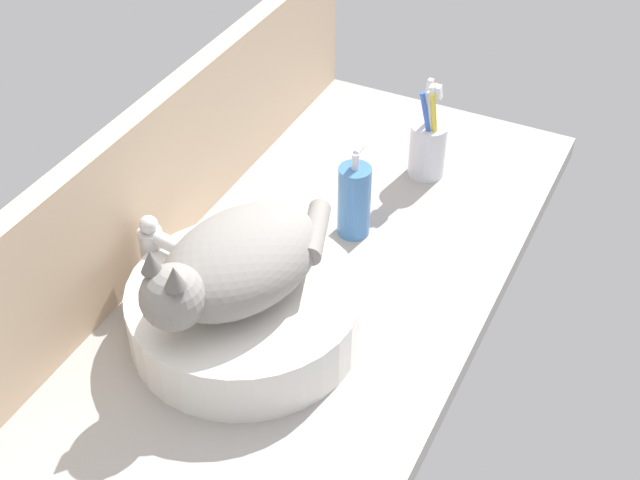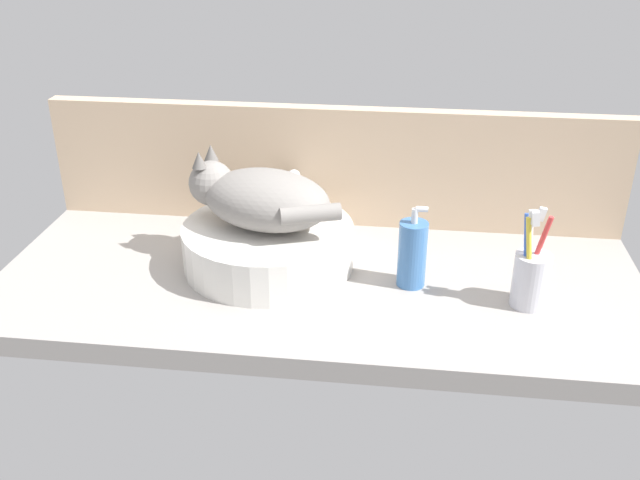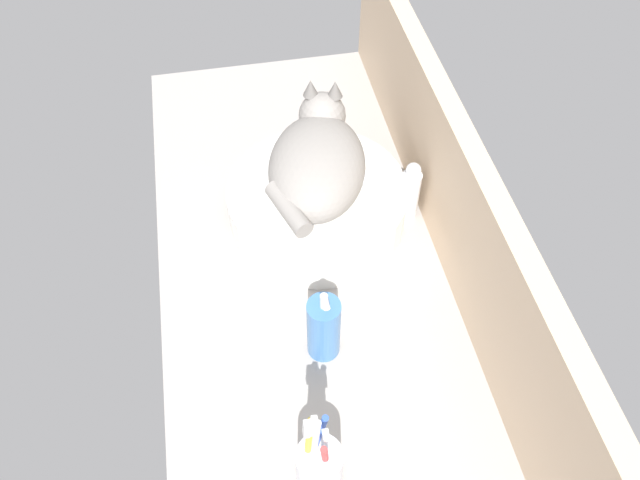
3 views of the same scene
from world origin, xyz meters
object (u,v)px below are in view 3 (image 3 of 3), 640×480
Objects in this scene: sink_basin at (317,204)px; toothbrush_cup at (319,466)px; faucet at (404,189)px; soap_dispenser at (324,328)px; cat at (317,160)px.

sink_basin is 1.77× the size of toothbrush_cup.
faucet is at bearing 81.82° from sink_basin.
sink_basin is at bearing 171.31° from soap_dispenser.
cat is 51.44cm from toothbrush_cup.
toothbrush_cup is at bearing -10.53° from cat.
toothbrush_cup reaches higher than soap_dispenser.
sink_basin is at bearing 169.51° from toothbrush_cup.
cat reaches higher than faucet.
toothbrush_cup is (48.53, -8.98, 1.44)cm from sink_basin.
sink_basin is 2.44× the size of faucet.
cat is 1.93× the size of soap_dispenser.
faucet is 0.73× the size of toothbrush_cup.
sink_basin is 49.38cm from toothbrush_cup.
toothbrush_cup is at bearing -12.87° from soap_dispenser.
soap_dispenser reaches higher than sink_basin.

